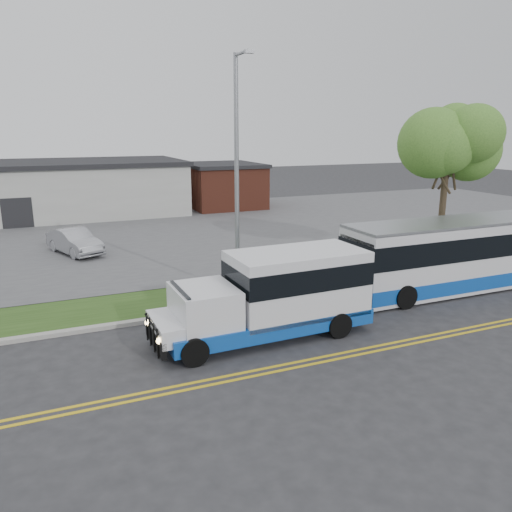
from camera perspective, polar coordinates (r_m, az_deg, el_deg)
name	(u,v)px	position (r m, az deg, el deg)	size (l,w,h in m)	color
ground	(187,328)	(17.86, -7.91, -8.19)	(140.00, 140.00, 0.00)	#28282B
lane_line_north	(223,377)	(14.51, -3.75, -13.61)	(70.00, 0.12, 0.01)	gold
lane_line_south	(227,382)	(14.26, -3.34, -14.13)	(70.00, 0.12, 0.01)	gold
curb	(179,316)	(18.82, -8.81, -6.78)	(80.00, 0.30, 0.15)	#9E9B93
verge	(168,302)	(20.48, -10.08, -5.15)	(80.00, 3.30, 0.10)	#284416
parking_lot	(117,235)	(33.92, -15.57, 2.30)	(80.00, 25.00, 0.10)	#4C4C4F
commercial_building	(18,190)	(43.27, -25.56, 6.80)	(25.40, 10.40, 4.35)	#9E9E99
brick_wing	(223,185)	(44.73, -3.84, 8.06)	(6.30, 7.30, 3.90)	brown
tree_east	(449,142)	(26.28, 21.15, 12.09)	(5.20, 5.20, 8.33)	#34241C
streetlight_near	(237,170)	(20.10, -2.15, 9.85)	(0.35, 1.53, 9.50)	gray
shuttle_bus	(277,292)	(16.73, 2.47, -4.10)	(7.46, 2.64, 2.83)	#0F45A3
transit_bus	(461,254)	(23.34, 22.40, 0.20)	(11.00, 2.69, 3.05)	silver
parked_car_a	(75,241)	(29.24, -20.01, 1.59)	(1.48, 4.24, 1.40)	#9E9FA5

